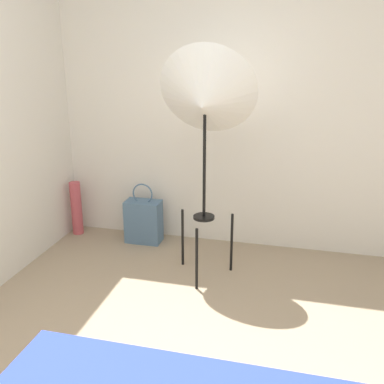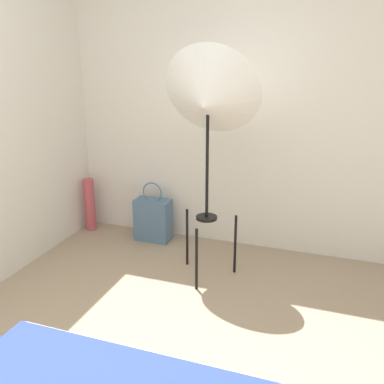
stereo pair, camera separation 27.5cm
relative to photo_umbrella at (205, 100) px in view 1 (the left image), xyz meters
name	(u,v)px [view 1 (the left image)]	position (x,y,z in m)	size (l,w,h in m)	color
wall_back	(229,90)	(0.05, 0.66, 0.01)	(8.00, 0.05, 2.60)	silver
photo_umbrella	(205,100)	(0.00, 0.00, 0.00)	(0.68, 0.49, 1.66)	black
tote_bag	(144,221)	(-0.63, 0.45, -1.10)	(0.30, 0.17, 0.53)	slate
paper_roll	(76,208)	(-1.28, 0.47, -1.05)	(0.10, 0.10, 0.49)	#BC4C56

